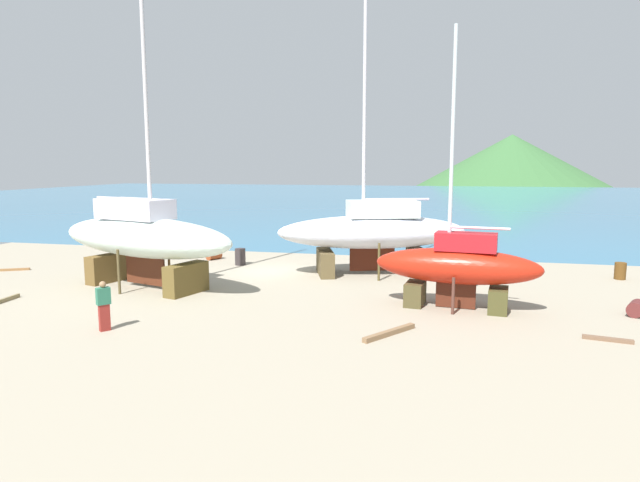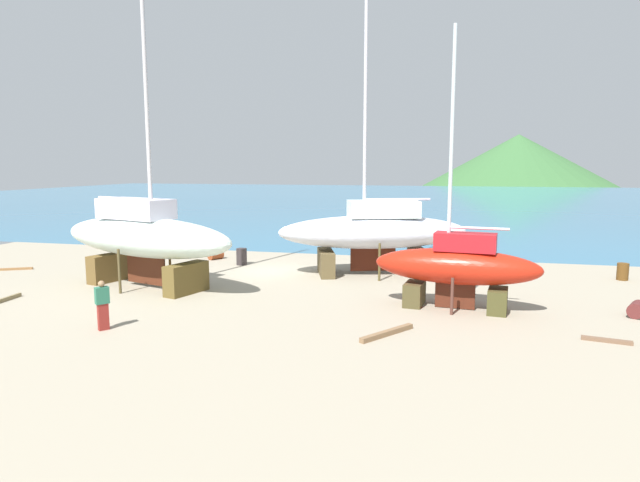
% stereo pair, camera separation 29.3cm
% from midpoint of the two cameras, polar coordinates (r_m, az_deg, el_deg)
% --- Properties ---
extents(ground_plane, '(43.60, 43.60, 0.00)m').
position_cam_midpoint_polar(ground_plane, '(25.14, -7.85, -4.93)').
color(ground_plane, gray).
extents(sea_water, '(174.39, 116.92, 0.01)m').
position_cam_midpoint_polar(sea_water, '(92.01, 8.10, 4.42)').
color(sea_water, teal).
rests_on(sea_water, ground).
extents(headland_hill, '(109.19, 109.19, 30.24)m').
position_cam_midpoint_polar(headland_hill, '(182.72, 20.00, 5.75)').
color(headland_hill, '#386535').
rests_on(headland_hill, ground).
extents(sailboat_mid_port, '(10.39, 5.47, 16.72)m').
position_cam_midpoint_polar(sailboat_mid_port, '(26.00, -17.70, 0.53)').
color(sailboat_mid_port, brown).
rests_on(sailboat_mid_port, ground).
extents(sailboat_far_slipway, '(10.25, 6.09, 17.51)m').
position_cam_midpoint_polar(sailboat_far_slipway, '(27.96, 6.00, 1.06)').
color(sailboat_far_slipway, brown).
rests_on(sailboat_far_slipway, ground).
extents(sailboat_large_starboard, '(6.52, 2.42, 10.74)m').
position_cam_midpoint_polar(sailboat_large_starboard, '(21.74, 14.53, -2.57)').
color(sailboat_large_starboard, '#483F23').
rests_on(sailboat_large_starboard, ground).
extents(worker, '(0.46, 0.49, 1.71)m').
position_cam_midpoint_polar(worker, '(19.91, -21.49, -6.22)').
color(worker, maroon).
rests_on(worker, ground).
extents(barrel_rust_near, '(0.89, 1.03, 0.57)m').
position_cam_midpoint_polar(barrel_rust_near, '(23.48, 30.65, -6.20)').
color(barrel_rust_near, '#582322').
rests_on(barrel_rust_near, ground).
extents(barrel_rust_mid, '(0.75, 0.75, 0.93)m').
position_cam_midpoint_polar(barrel_rust_mid, '(30.89, -7.97, -1.63)').
color(barrel_rust_mid, '#312A2B').
rests_on(barrel_rust_mid, ground).
extents(barrel_tipped_left, '(0.73, 0.73, 0.83)m').
position_cam_midpoint_polar(barrel_tipped_left, '(30.49, 29.44, -2.82)').
color(barrel_tipped_left, '#573715').
rests_on(barrel_tipped_left, ground).
extents(barrel_blue_faded, '(0.90, 1.01, 0.56)m').
position_cam_midpoint_polar(barrel_blue_faded, '(32.98, -10.66, -1.41)').
color(barrel_blue_faded, brown).
rests_on(barrel_blue_faded, ground).
extents(timber_short_skew, '(1.55, 2.13, 0.17)m').
position_cam_midpoint_polar(timber_short_skew, '(18.32, 7.52, -9.56)').
color(timber_short_skew, brown).
rests_on(timber_short_skew, ground).
extents(timber_long_fore, '(1.49, 0.46, 0.12)m').
position_cam_midpoint_polar(timber_long_fore, '(19.82, 28.27, -9.18)').
color(timber_long_fore, brown).
rests_on(timber_long_fore, ground).
extents(timber_plank_near, '(2.08, 1.21, 0.11)m').
position_cam_midpoint_polar(timber_plank_near, '(33.44, -29.59, -2.59)').
color(timber_plank_near, olive).
rests_on(timber_plank_near, ground).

